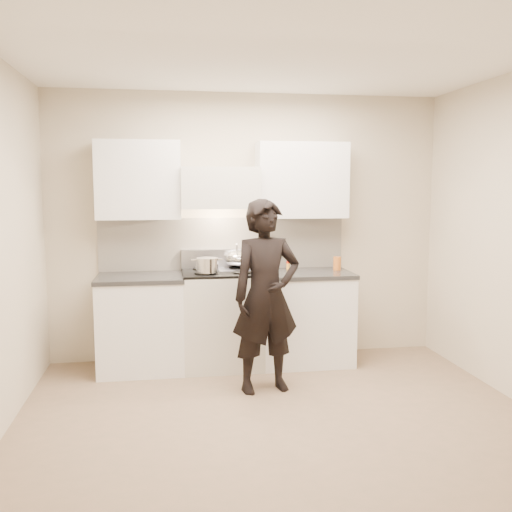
{
  "coord_description": "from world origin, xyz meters",
  "views": [
    {
      "loc": [
        -0.83,
        -4.05,
        1.76
      ],
      "look_at": [
        -0.02,
        1.05,
        1.13
      ],
      "focal_mm": 40.0,
      "sensor_mm": 36.0,
      "label": 1
    }
  ],
  "objects_px": {
    "person": "(266,296)",
    "stove": "(222,318)",
    "counter_right": "(304,317)",
    "wok": "(240,259)",
    "utensil_crock": "(266,258)"
  },
  "relations": [
    {
      "from": "stove",
      "to": "wok",
      "type": "bearing_deg",
      "value": 35.91
    },
    {
      "from": "person",
      "to": "stove",
      "type": "bearing_deg",
      "value": 101.59
    },
    {
      "from": "stove",
      "to": "counter_right",
      "type": "xyz_separation_m",
      "value": [
        0.83,
        0.0,
        -0.01
      ]
    },
    {
      "from": "stove",
      "to": "person",
      "type": "height_order",
      "value": "person"
    },
    {
      "from": "wok",
      "to": "person",
      "type": "distance_m",
      "value": 0.92
    },
    {
      "from": "stove",
      "to": "counter_right",
      "type": "relative_size",
      "value": 1.04
    },
    {
      "from": "stove",
      "to": "person",
      "type": "relative_size",
      "value": 0.58
    },
    {
      "from": "counter_right",
      "to": "utensil_crock",
      "type": "bearing_deg",
      "value": 145.17
    },
    {
      "from": "stove",
      "to": "wok",
      "type": "distance_m",
      "value": 0.62
    },
    {
      "from": "counter_right",
      "to": "person",
      "type": "xyz_separation_m",
      "value": [
        -0.52,
        -0.74,
        0.37
      ]
    },
    {
      "from": "counter_right",
      "to": "utensil_crock",
      "type": "relative_size",
      "value": 2.51
    },
    {
      "from": "utensil_crock",
      "to": "person",
      "type": "height_order",
      "value": "person"
    },
    {
      "from": "person",
      "to": "utensil_crock",
      "type": "bearing_deg",
      "value": 68.86
    },
    {
      "from": "utensil_crock",
      "to": "wok",
      "type": "bearing_deg",
      "value": -161.29
    },
    {
      "from": "stove",
      "to": "wok",
      "type": "xyz_separation_m",
      "value": [
        0.2,
        0.14,
        0.57
      ]
    }
  ]
}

